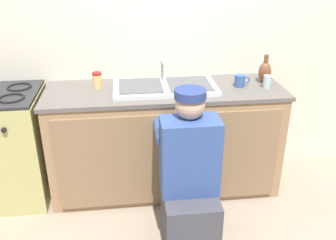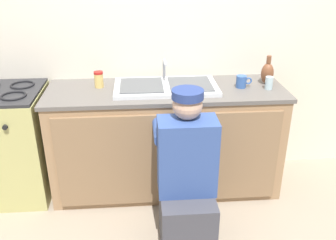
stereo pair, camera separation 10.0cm
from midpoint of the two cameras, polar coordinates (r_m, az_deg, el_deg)
ground_plane at (r=3.10m, az=-0.72°, el=-12.79°), size 12.00×12.00×0.00m
back_wall at (r=3.17m, az=-2.14°, el=13.11°), size 6.00×0.10×2.50m
counter_cabinet at (r=3.11m, az=-1.34°, el=-3.26°), size 1.83×0.62×0.86m
countertop at (r=2.94m, az=-1.44°, el=4.49°), size 1.87×0.62×0.03m
sink_double_basin at (r=2.93m, az=-1.45°, el=5.14°), size 0.80×0.44×0.19m
stove_range at (r=3.26m, az=-24.03°, el=-3.73°), size 0.59×0.62×0.92m
plumber_person at (r=2.53m, az=2.16°, el=-9.66°), size 0.42×0.61×1.10m
condiment_jar at (r=2.99m, az=-11.69°, el=5.95°), size 0.07×0.07×0.13m
coffee_mug at (r=3.01m, az=9.97°, el=5.92°), size 0.13×0.08×0.09m
vase_decorative at (r=3.14m, az=13.65°, el=7.16°), size 0.10×0.10×0.23m
water_glass at (r=3.03m, az=13.93°, el=5.68°), size 0.06×0.06×0.10m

